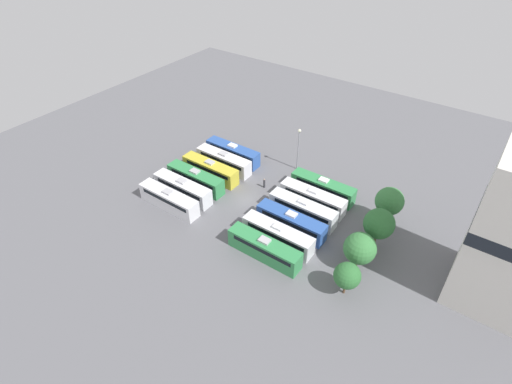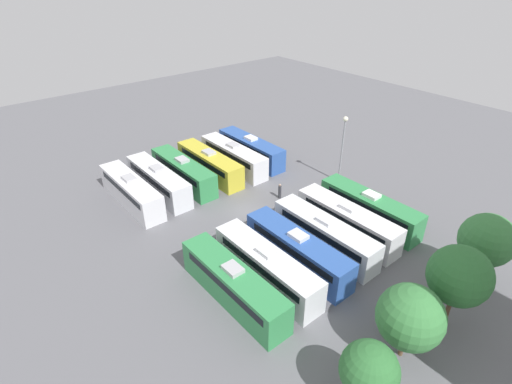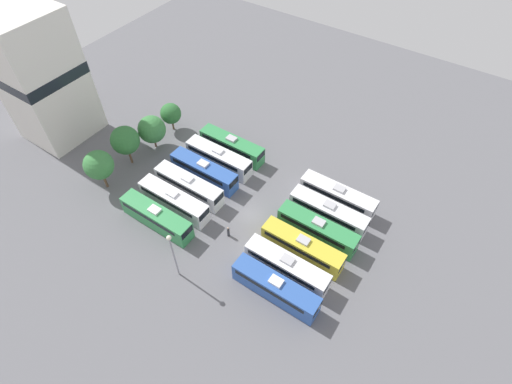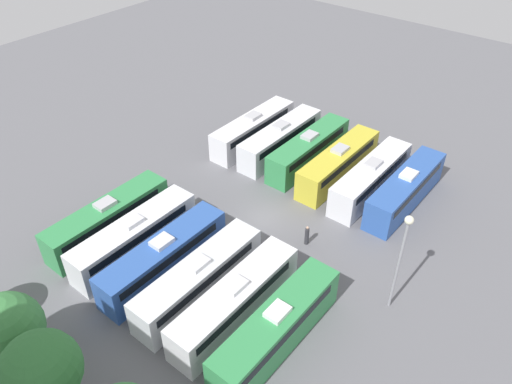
# 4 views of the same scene
# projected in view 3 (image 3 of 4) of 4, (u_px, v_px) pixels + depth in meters

# --- Properties ---
(ground_plane) EXTENTS (114.54, 114.54, 0.00)m
(ground_plane) POSITION_uv_depth(u_px,v_px,m) (250.00, 214.00, 57.67)
(ground_plane) COLOR slate
(bus_0) EXTENTS (2.49, 11.32, 3.38)m
(bus_0) POSITION_uv_depth(u_px,v_px,m) (275.00, 287.00, 48.14)
(bus_0) COLOR #2D56A8
(bus_0) RESTS_ON ground_plane
(bus_1) EXTENTS (2.49, 11.32, 3.38)m
(bus_1) POSITION_uv_depth(u_px,v_px,m) (287.00, 266.00, 50.07)
(bus_1) COLOR silver
(bus_1) RESTS_ON ground_plane
(bus_2) EXTENTS (2.49, 11.32, 3.38)m
(bus_2) POSITION_uv_depth(u_px,v_px,m) (302.00, 247.00, 51.97)
(bus_2) COLOR gold
(bus_2) RESTS_ON ground_plane
(bus_3) EXTENTS (2.49, 11.32, 3.38)m
(bus_3) POSITION_uv_depth(u_px,v_px,m) (317.00, 229.00, 53.87)
(bus_3) COLOR #338C4C
(bus_3) RESTS_ON ground_plane
(bus_4) EXTENTS (2.49, 11.32, 3.38)m
(bus_4) POSITION_uv_depth(u_px,v_px,m) (328.00, 212.00, 55.77)
(bus_4) COLOR silver
(bus_4) RESTS_ON ground_plane
(bus_5) EXTENTS (2.49, 11.32, 3.38)m
(bus_5) POSITION_uv_depth(u_px,v_px,m) (338.00, 196.00, 57.75)
(bus_5) COLOR silver
(bus_5) RESTS_ON ground_plane
(bus_6) EXTENTS (2.49, 11.32, 3.38)m
(bus_6) POSITION_uv_depth(u_px,v_px,m) (156.00, 217.00, 55.22)
(bus_6) COLOR #338C4C
(bus_6) RESTS_ON ground_plane
(bus_7) EXTENTS (2.49, 11.32, 3.38)m
(bus_7) POSITION_uv_depth(u_px,v_px,m) (174.00, 200.00, 57.17)
(bus_7) COLOR silver
(bus_7) RESTS_ON ground_plane
(bus_8) EXTENTS (2.49, 11.32, 3.38)m
(bus_8) POSITION_uv_depth(u_px,v_px,m) (189.00, 185.00, 59.07)
(bus_8) COLOR silver
(bus_8) RESTS_ON ground_plane
(bus_9) EXTENTS (2.49, 11.32, 3.38)m
(bus_9) POSITION_uv_depth(u_px,v_px,m) (204.00, 171.00, 61.07)
(bus_9) COLOR #2D56A8
(bus_9) RESTS_ON ground_plane
(bus_10) EXTENTS (2.49, 11.32, 3.38)m
(bus_10) POSITION_uv_depth(u_px,v_px,m) (219.00, 158.00, 62.95)
(bus_10) COLOR silver
(bus_10) RESTS_ON ground_plane
(bus_11) EXTENTS (2.49, 11.32, 3.38)m
(bus_11) POSITION_uv_depth(u_px,v_px,m) (232.00, 146.00, 64.80)
(bus_11) COLOR #338C4C
(bus_11) RESTS_ON ground_plane
(worker_person) EXTENTS (0.36, 0.36, 1.84)m
(worker_person) POSITION_uv_depth(u_px,v_px,m) (228.00, 232.00, 54.52)
(worker_person) COLOR #333338
(worker_person) RESTS_ON ground_plane
(light_pole) EXTENTS (0.60, 0.60, 8.42)m
(light_pole) POSITION_uv_depth(u_px,v_px,m) (172.00, 250.00, 46.96)
(light_pole) COLOR gray
(light_pole) RESTS_ON ground_plane
(tree_0) EXTENTS (4.35, 4.35, 6.83)m
(tree_0) POSITION_uv_depth(u_px,v_px,m) (99.00, 165.00, 57.68)
(tree_0) COLOR brown
(tree_0) RESTS_ON ground_plane
(tree_1) EXTENTS (4.45, 4.45, 6.98)m
(tree_1) POSITION_uv_depth(u_px,v_px,m) (125.00, 140.00, 61.05)
(tree_1) COLOR brown
(tree_1) RESTS_ON ground_plane
(tree_2) EXTENTS (4.50, 4.50, 5.94)m
(tree_2) POSITION_uv_depth(u_px,v_px,m) (152.00, 129.00, 64.37)
(tree_2) COLOR brown
(tree_2) RESTS_ON ground_plane
(tree_3) EXTENTS (3.53, 3.53, 5.14)m
(tree_3) POSITION_uv_depth(u_px,v_px,m) (171.00, 114.00, 67.59)
(tree_3) COLOR brown
(tree_3) RESTS_ON ground_plane
(depot_building) EXTENTS (10.72, 9.98, 20.98)m
(depot_building) POSITION_uv_depth(u_px,v_px,m) (42.00, 78.00, 61.91)
(depot_building) COLOR silver
(depot_building) RESTS_ON ground_plane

